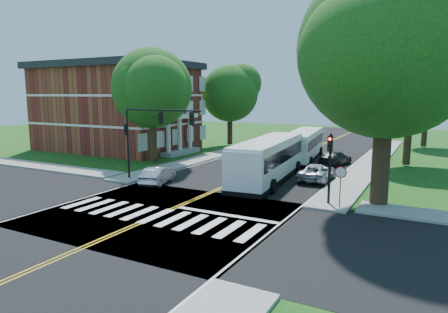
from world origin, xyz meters
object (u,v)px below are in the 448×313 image
Objects in this scene: hatchback at (158,175)px; dark_sedan at (335,158)px; bus_lead at (269,159)px; bus_follow at (304,145)px; signal_nw at (150,128)px; signal_ne at (330,159)px; suv at (317,172)px.

hatchback reaches higher than dark_sedan.
bus_follow is at bearing -92.54° from bus_lead.
signal_nw is 1.62× the size of signal_ne.
signal_ne is at bearing 108.54° from suv.
hatchback is 12.78m from suv.
signal_ne reaches higher than bus_follow.
suv is 7.85m from dark_sedan.
dark_sedan is (11.12, 14.79, -3.68)m from signal_nw.
signal_ne reaches higher than bus_lead.
hatchback is (-6.55, -16.66, -0.93)m from bus_follow.
bus_follow is 2.56× the size of dark_sedan.
suv is 1.03× the size of dark_sedan.
suv is (11.43, 6.94, -3.69)m from signal_nw.
dark_sedan is at bearing 53.06° from signal_nw.
bus_follow is at bearing -13.23° from dark_sedan.
signal_nw is at bearing -32.66° from hatchback.
signal_nw is 13.87m from suv.
signal_nw is 9.80m from bus_lead.
signal_nw is at bearing 29.09° from suv.
bus_follow is at bearing -69.20° from suv.
dark_sedan is (3.07, 9.83, -1.10)m from bus_lead.
signal_nw is 1.47× the size of suv.
hatchback is (0.88, -0.27, -3.68)m from signal_nw.
bus_lead is 8.94m from hatchback.
signal_nw is at bearing 63.26° from dark_sedan.
bus_lead is at bearing 28.28° from suv.
bus_follow is (-0.63, 11.43, -0.16)m from bus_lead.
hatchback is 0.89× the size of dark_sedan.
signal_ne is 7.87m from bus_lead.
bus_lead is 2.80× the size of dark_sedan.
bus_lead reaches higher than hatchback.
dark_sedan is (-0.31, 7.84, 0.01)m from suv.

